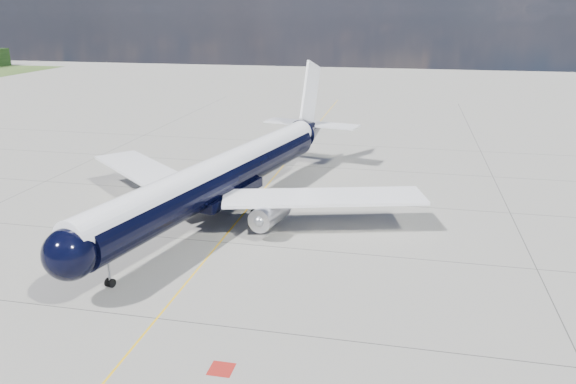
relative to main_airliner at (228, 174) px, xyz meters
name	(u,v)px	position (x,y,z in m)	size (l,w,h in m)	color
ground	(268,184)	(1.60, 11.97, -4.82)	(320.00, 320.00, 0.00)	gray
taxiway_centerline	(258,196)	(1.60, 6.97, -4.81)	(0.16, 160.00, 0.01)	yellow
red_marking	(221,369)	(8.40, -28.03, -4.81)	(1.60, 1.60, 0.01)	maroon
main_airliner	(228,174)	(0.00, 0.00, 0.00)	(43.05, 53.17, 15.53)	black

